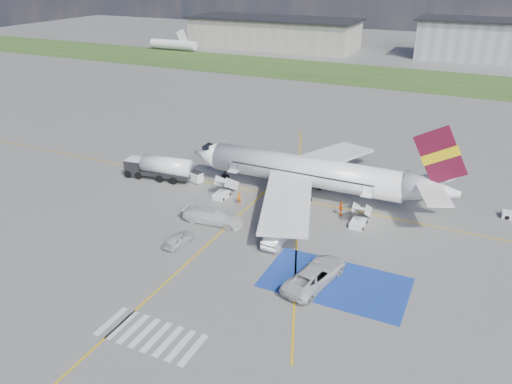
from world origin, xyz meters
TOP-DOWN VIEW (x-y plane):
  - ground at (0.00, 0.00)m, footprint 400.00×400.00m
  - grass_strip at (0.00, 95.00)m, footprint 400.00×30.00m
  - taxiway_line_main at (0.00, 12.00)m, footprint 120.00×0.20m
  - taxiway_line_cross at (-5.00, -10.00)m, footprint 0.20×60.00m
  - taxiway_line_diag at (0.00, 12.00)m, footprint 20.71×56.45m
  - staging_box at (10.00, -4.00)m, footprint 14.00×8.00m
  - crosswalk at (-1.80, -18.00)m, footprint 9.00×4.00m
  - terminal_west at (-55.00, 130.00)m, footprint 60.00×22.00m
  - terminal_centre at (20.00, 135.00)m, footprint 48.00×18.00m
  - airliner at (1.51, 14.00)m, footprint 36.81×32.95m
  - airstairs_fwd at (-9.50, 8.70)m, footprint 1.90×5.20m
  - airstairs_aft at (9.00, 8.70)m, footprint 1.90×5.20m
  - fuel_tanker at (-20.74, 10.10)m, footprint 10.20×3.83m
  - gpu_cart at (-15.27, 11.19)m, footprint 2.21×1.73m
  - car_silver_a at (-7.86, -4.46)m, footprint 2.10×4.33m
  - car_silver_b at (1.88, 0.41)m, footprint 1.86×5.17m
  - van_white_a at (8.18, -4.88)m, footprint 4.26×6.97m
  - van_white_b at (-6.95, 1.58)m, footprint 5.89×2.76m
  - crew_fwd at (-6.48, 7.59)m, footprint 0.71×0.65m
  - crew_nose at (-17.85, 9.83)m, footprint 1.04×1.07m
  - crew_aft at (6.30, 10.14)m, footprint 0.47×1.09m

SIDE VIEW (x-z plane):
  - ground at x=0.00m, z-range 0.00..0.00m
  - grass_strip at x=0.00m, z-range 0.00..0.01m
  - taxiway_line_main at x=0.00m, z-range 0.00..0.01m
  - taxiway_line_cross at x=-5.00m, z-range 0.00..0.01m
  - taxiway_line_diag at x=0.00m, z-range 0.00..0.01m
  - staging_box at x=10.00m, z-range 0.00..0.01m
  - crosswalk at x=-1.80m, z-range 0.00..0.01m
  - airstairs_fwd at x=-9.50m, z-range -1.18..2.42m
  - airstairs_aft at x=9.00m, z-range -1.18..2.42m
  - car_silver_a at x=-7.86m, z-range 0.00..1.42m
  - gpu_cart at x=-15.27m, z-range -0.08..1.54m
  - crew_fwd at x=-6.48m, z-range 0.00..1.63m
  - car_silver_b at x=1.88m, z-range 0.00..1.70m
  - crew_nose at x=-17.85m, z-range 0.00..1.73m
  - crew_aft at x=6.30m, z-range 0.00..1.85m
  - van_white_b at x=-6.95m, z-range 0.00..2.24m
  - van_white_a at x=8.18m, z-range 0.00..2.44m
  - fuel_tanker at x=-20.74m, z-range -0.27..3.13m
  - airliner at x=1.51m, z-range -2.57..9.35m
  - terminal_west at x=-55.00m, z-range 0.00..10.00m
  - terminal_centre at x=20.00m, z-range 0.00..12.00m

